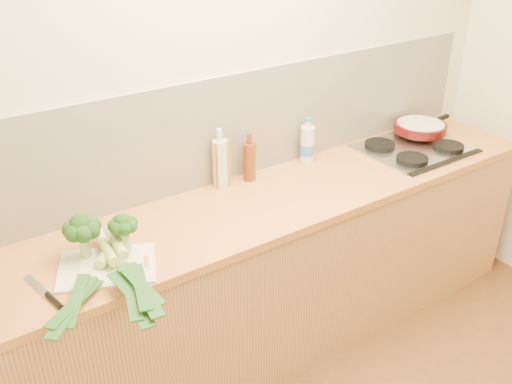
# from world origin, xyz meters

# --- Properties ---
(room_shell) EXTENTS (3.50, 3.50, 3.50)m
(room_shell) POSITION_xyz_m (0.00, 1.49, 1.17)
(room_shell) COLOR beige
(room_shell) RESTS_ON ground
(counter) EXTENTS (3.20, 0.62, 0.90)m
(counter) POSITION_xyz_m (0.00, 1.20, 0.45)
(counter) COLOR tan
(counter) RESTS_ON ground
(gas_hob) EXTENTS (0.58, 0.50, 0.04)m
(gas_hob) POSITION_xyz_m (1.02, 1.20, 0.91)
(gas_hob) COLOR silver
(gas_hob) RESTS_ON counter
(chopping_board) EXTENTS (0.45, 0.40, 0.01)m
(chopping_board) POSITION_xyz_m (-0.85, 1.09, 0.91)
(chopping_board) COLOR beige
(chopping_board) RESTS_ON counter
(broccoli_left) EXTENTS (0.15, 0.15, 0.19)m
(broccoli_left) POSITION_xyz_m (-0.89, 1.20, 1.04)
(broccoli_left) COLOR #89A962
(broccoli_left) RESTS_ON chopping_board
(broccoli_right) EXTENTS (0.12, 0.12, 0.17)m
(broccoli_right) POSITION_xyz_m (-0.75, 1.14, 1.03)
(broccoli_right) COLOR #89A962
(broccoli_right) RESTS_ON chopping_board
(leek_front) EXTENTS (0.50, 0.54, 0.04)m
(leek_front) POSITION_xyz_m (-0.88, 1.08, 0.93)
(leek_front) COLOR white
(leek_front) RESTS_ON chopping_board
(leek_mid) EXTENTS (0.14, 0.69, 0.04)m
(leek_mid) POSITION_xyz_m (-0.83, 1.04, 0.95)
(leek_mid) COLOR white
(leek_mid) RESTS_ON chopping_board
(leek_back) EXTENTS (0.14, 0.63, 0.04)m
(leek_back) POSITION_xyz_m (-0.80, 1.01, 0.97)
(leek_back) COLOR white
(leek_back) RESTS_ON chopping_board
(chefs_knife) EXTENTS (0.08, 0.28, 0.02)m
(chefs_knife) POSITION_xyz_m (-1.09, 1.03, 0.91)
(chefs_knife) COLOR silver
(chefs_knife) RESTS_ON counter
(skillet) EXTENTS (0.45, 0.31, 0.05)m
(skillet) POSITION_xyz_m (1.19, 1.31, 0.97)
(skillet) COLOR #450C0B
(skillet) RESTS_ON gas_hob
(oil_tin) EXTENTS (0.08, 0.05, 0.27)m
(oil_tin) POSITION_xyz_m (-0.11, 1.44, 1.02)
(oil_tin) COLOR olive
(oil_tin) RESTS_ON counter
(glass_bottle) EXTENTS (0.07, 0.07, 0.30)m
(glass_bottle) POSITION_xyz_m (-0.12, 1.44, 1.03)
(glass_bottle) COLOR silver
(glass_bottle) RESTS_ON counter
(amber_bottle) EXTENTS (0.06, 0.06, 0.25)m
(amber_bottle) POSITION_xyz_m (0.04, 1.42, 1.00)
(amber_bottle) COLOR #5F2E12
(amber_bottle) RESTS_ON counter
(water_bottle) EXTENTS (0.08, 0.08, 0.23)m
(water_bottle) POSITION_xyz_m (0.42, 1.43, 1.00)
(water_bottle) COLOR silver
(water_bottle) RESTS_ON counter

